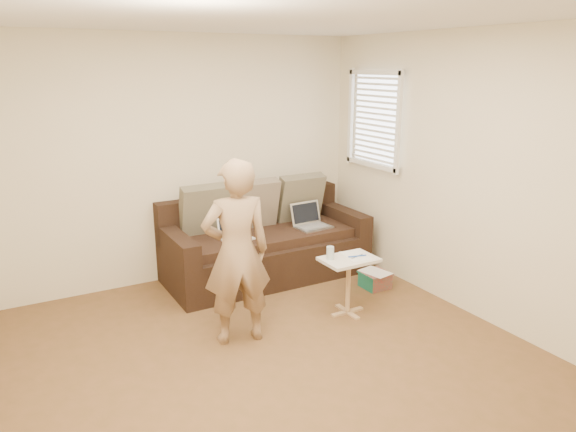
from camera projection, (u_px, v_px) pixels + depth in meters
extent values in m
plane|color=brown|center=(287.00, 368.00, 4.23)|extent=(4.50, 4.50, 0.00)
plane|color=white|center=(286.00, 14.00, 3.52)|extent=(4.50, 4.50, 0.00)
plane|color=beige|center=(183.00, 160.00, 5.76)|extent=(4.00, 0.00, 4.00)
plane|color=beige|center=(482.00, 179.00, 4.82)|extent=(0.00, 4.50, 4.50)
imported|color=#937650|center=(237.00, 252.00, 4.46)|extent=(0.63, 0.48, 1.58)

